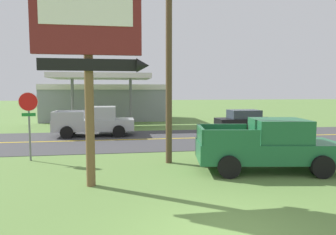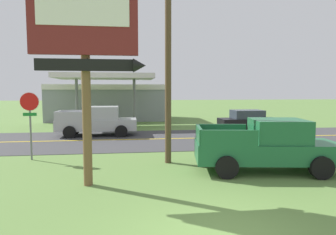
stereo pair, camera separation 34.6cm
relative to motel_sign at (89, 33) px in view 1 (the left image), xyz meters
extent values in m
cube|color=#3D3D3F|center=(3.03, 9.04, -4.74)|extent=(140.00, 8.00, 0.02)
cube|color=gold|center=(3.03, 9.04, -4.72)|extent=(126.00, 0.20, 0.01)
cylinder|color=brown|center=(-0.06, 0.14, -1.30)|extent=(0.28, 0.28, 6.90)
cube|color=maroon|center=(-0.06, -0.04, 0.61)|extent=(3.25, 0.16, 2.50)
cube|color=white|center=(-0.06, -0.13, 0.91)|extent=(2.73, 0.03, 1.40)
cube|color=black|center=(-0.06, -0.04, -0.94)|extent=(2.93, 0.12, 0.36)
cone|color=black|center=(1.60, -0.04, -0.94)|extent=(0.40, 0.44, 0.44)
cylinder|color=slate|center=(-2.98, 4.12, -3.65)|extent=(0.08, 0.08, 2.20)
cylinder|color=red|center=(-2.98, 4.09, -2.20)|extent=(0.76, 0.03, 0.76)
cylinder|color=white|center=(-2.98, 4.11, -2.20)|extent=(0.80, 0.01, 0.80)
cube|color=#19722D|center=(-2.98, 4.09, -2.75)|extent=(0.56, 0.03, 0.14)
cylinder|color=brown|center=(2.88, 2.83, 0.17)|extent=(0.26, 0.26, 9.83)
cube|color=gray|center=(-0.65, 22.73, -2.95)|extent=(12.00, 6.00, 3.60)
cube|color=silver|center=(-0.65, 19.68, -1.40)|extent=(12.00, 0.12, 0.50)
cube|color=silver|center=(-0.65, 16.73, -0.55)|extent=(8.00, 5.00, 0.40)
cylinder|color=slate|center=(-3.05, 16.73, -2.65)|extent=(0.24, 0.24, 4.20)
cylinder|color=slate|center=(1.75, 16.73, -2.65)|extent=(0.24, 0.24, 4.20)
cube|color=#1E6038|center=(6.32, 0.99, -3.99)|extent=(5.44, 2.72, 0.72)
cube|color=#1E6038|center=(6.76, 0.92, -3.21)|extent=(2.15, 2.07, 0.84)
cube|color=#28333D|center=(7.64, 0.79, -3.21)|extent=(0.35, 1.65, 0.71)
cube|color=#1E6038|center=(4.95, 2.13, -3.35)|extent=(1.95, 0.41, 0.56)
cube|color=#1E6038|center=(4.67, 0.31, -3.35)|extent=(1.95, 0.41, 0.56)
cube|color=#1E6038|center=(3.85, 1.37, -3.35)|extent=(0.40, 1.88, 0.56)
cylinder|color=black|center=(8.06, 1.72, -4.35)|extent=(0.83, 0.40, 0.80)
cylinder|color=black|center=(7.77, -0.22, -4.35)|extent=(0.83, 0.40, 0.80)
cylinder|color=black|center=(4.87, 2.20, -4.35)|extent=(0.83, 0.40, 0.80)
cylinder|color=black|center=(4.58, 0.27, -4.35)|extent=(0.83, 0.40, 0.80)
cube|color=#A8AAAF|center=(-0.84, 11.04, -3.99)|extent=(5.20, 1.96, 0.72)
cube|color=#A8AAAF|center=(-0.39, 11.04, -3.21)|extent=(1.90, 1.80, 0.84)
cube|color=#28333D|center=(0.50, 11.04, -3.21)|extent=(0.10, 1.66, 0.71)
cube|color=#A8AAAF|center=(-2.37, 11.96, -3.35)|extent=(1.95, 0.12, 0.56)
cube|color=#A8AAAF|center=(-2.37, 10.12, -3.35)|extent=(1.95, 0.12, 0.56)
cube|color=#A8AAAF|center=(-3.34, 11.04, -3.35)|extent=(0.12, 1.88, 0.56)
cylinder|color=black|center=(0.77, 12.02, -4.35)|extent=(0.80, 0.28, 0.80)
cylinder|color=black|center=(0.77, 10.06, -4.35)|extent=(0.80, 0.28, 0.80)
cylinder|color=black|center=(-2.45, 12.02, -4.35)|extent=(0.80, 0.28, 0.80)
cylinder|color=black|center=(-2.45, 10.06, -4.35)|extent=(0.80, 0.28, 0.80)
cube|color=black|center=(9.77, 11.04, -4.07)|extent=(4.20, 1.76, 0.72)
cube|color=#2D3842|center=(9.62, 11.04, -3.41)|extent=(2.10, 1.56, 0.60)
cylinder|color=black|center=(11.07, 11.92, -4.43)|extent=(0.64, 0.24, 0.64)
cylinder|color=black|center=(11.07, 10.16, -4.43)|extent=(0.64, 0.24, 0.64)
cylinder|color=black|center=(8.46, 11.92, -4.43)|extent=(0.64, 0.24, 0.64)
cylinder|color=black|center=(8.46, 10.16, -4.43)|extent=(0.64, 0.24, 0.64)
camera|label=1|loc=(0.90, -9.64, -1.71)|focal=32.67mm
camera|label=2|loc=(1.25, -9.69, -1.71)|focal=32.67mm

